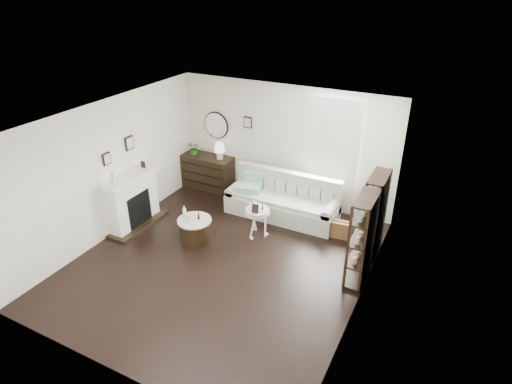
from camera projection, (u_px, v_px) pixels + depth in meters
The scene contains 18 objects.
room at pixel (316, 141), 9.01m from camera, with size 5.50×5.50×5.50m.
fireplace at pixel (133, 202), 8.82m from camera, with size 0.50×1.40×1.84m.
shelf_unit_far at pixel (374, 215), 7.82m from camera, with size 0.30×0.80×1.60m.
shelf_unit_near at pixel (361, 239), 7.10m from camera, with size 0.30×0.80×1.60m.
sofa at pixel (283, 202), 9.28m from camera, with size 2.42×0.84×0.94m.
quilt at pixel (248, 187), 9.39m from camera, with size 0.55×0.45×0.14m, color #279275.
suitcase at pixel (339, 229), 8.55m from camera, with size 0.53×0.18×0.35m, color brown.
dresser at pixel (208, 172), 10.42m from camera, with size 1.25×0.54×0.84m.
table_lamp at pixel (220, 151), 9.99m from camera, with size 0.26×0.26×0.41m, color beige, non-canonical shape.
potted_plant at pixel (194, 148), 10.24m from camera, with size 0.29×0.25×0.32m, color #27611B.
drum_table at pixel (195, 229), 8.44m from camera, with size 0.67×0.67×0.46m.
pedestal_table at pixel (257, 212), 8.43m from camera, with size 0.50×0.50×0.60m.
eiffel_drum at pixel (199, 215), 8.29m from camera, with size 0.11×0.11×0.20m, color black, non-canonical shape.
bottle_drum at pixel (184, 213), 8.27m from camera, with size 0.07×0.07×0.29m, color silver.
card_frame_drum at pixel (187, 219), 8.18m from camera, with size 0.14×0.01×0.18m, color silver.
eiffel_ped at pixel (262, 206), 8.36m from camera, with size 0.09×0.09×0.16m, color black, non-canonical shape.
flask_ped at pixel (254, 202), 8.40m from camera, with size 0.14×0.14×0.26m, color silver, non-canonical shape.
card_frame_ped at pixel (255, 209), 8.25m from camera, with size 0.14×0.01×0.18m, color black.
Camera 1 is at (3.46, -5.45, 4.76)m, focal length 30.00 mm.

